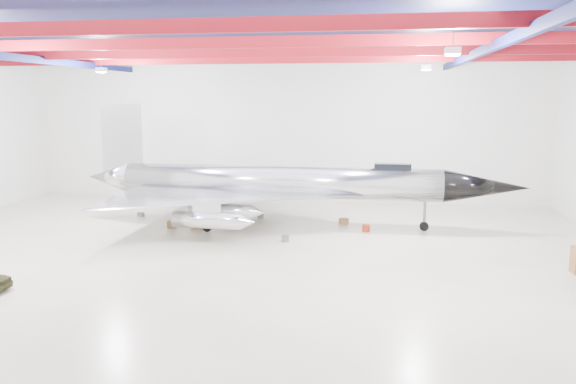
# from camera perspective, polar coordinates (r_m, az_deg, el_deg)

# --- Properties ---
(floor) EXTENTS (40.00, 40.00, 0.00)m
(floor) POSITION_cam_1_polar(r_m,az_deg,el_deg) (29.93, -5.54, -5.95)
(floor) COLOR #B8B192
(floor) RESTS_ON ground
(wall_back) EXTENTS (40.00, 0.00, 40.00)m
(wall_back) POSITION_cam_1_polar(r_m,az_deg,el_deg) (43.56, -0.67, 6.35)
(wall_back) COLOR silver
(wall_back) RESTS_ON floor
(ceiling) EXTENTS (40.00, 40.00, 0.00)m
(ceiling) POSITION_cam_1_polar(r_m,az_deg,el_deg) (28.97, -5.91, 15.49)
(ceiling) COLOR #0A0F38
(ceiling) RESTS_ON wall_back
(ceiling_structure) EXTENTS (39.50, 29.50, 1.08)m
(ceiling_structure) POSITION_cam_1_polar(r_m,az_deg,el_deg) (28.91, -5.89, 14.16)
(ceiling_structure) COLOR maroon
(ceiling_structure) RESTS_ON ceiling
(jet_aircraft) EXTENTS (27.80, 16.10, 7.59)m
(jet_aircraft) POSITION_cam_1_polar(r_m,az_deg,el_deg) (35.13, -0.97, 0.59)
(jet_aircraft) COLOR silver
(jet_aircraft) RESTS_ON floor
(crate_ply) EXTENTS (0.68, 0.61, 0.40)m
(crate_ply) POSITION_cam_1_polar(r_m,az_deg,el_deg) (35.67, -11.70, -3.21)
(crate_ply) COLOR olive
(crate_ply) RESTS_ON floor
(toolbox_red) EXTENTS (0.51, 0.45, 0.29)m
(toolbox_red) POSITION_cam_1_polar(r_m,az_deg,el_deg) (40.20, -7.84, -1.72)
(toolbox_red) COLOR #9B250F
(toolbox_red) RESTS_ON floor
(engine_drum) EXTENTS (0.55, 0.55, 0.38)m
(engine_drum) POSITION_cam_1_polar(r_m,az_deg,el_deg) (31.56, -0.27, -4.73)
(engine_drum) COLOR #59595B
(engine_drum) RESTS_ON floor
(parts_bin) EXTENTS (0.63, 0.55, 0.38)m
(parts_bin) POSITION_cam_1_polar(r_m,az_deg,el_deg) (35.95, 5.69, -2.97)
(parts_bin) COLOR olive
(parts_bin) RESTS_ON floor
(crate_small) EXTENTS (0.44, 0.37, 0.27)m
(crate_small) POSITION_cam_1_polar(r_m,az_deg,el_deg) (39.39, -14.72, -2.21)
(crate_small) COLOR #59595B
(crate_small) RESTS_ON floor
(tool_chest) EXTENTS (0.52, 0.52, 0.42)m
(tool_chest) POSITION_cam_1_polar(r_m,az_deg,el_deg) (34.20, 7.93, -3.65)
(tool_chest) COLOR #9B250F
(tool_chest) RESTS_ON floor
(oil_barrel) EXTENTS (0.59, 0.47, 0.40)m
(oil_barrel) POSITION_cam_1_polar(r_m,az_deg,el_deg) (35.13, -9.28, -3.34)
(oil_barrel) COLOR olive
(oil_barrel) RESTS_ON floor
(spares_box) EXTENTS (0.42, 0.42, 0.35)m
(spares_box) POSITION_cam_1_polar(r_m,az_deg,el_deg) (37.43, -2.78, -2.45)
(spares_box) COLOR #59595B
(spares_box) RESTS_ON floor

